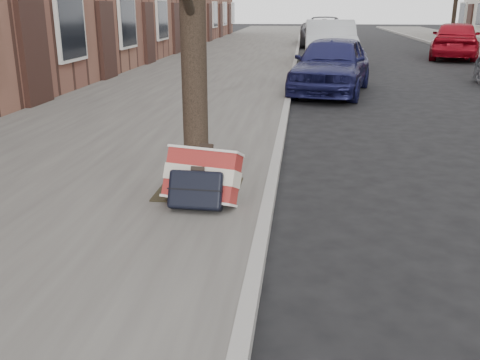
# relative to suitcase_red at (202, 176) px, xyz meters

# --- Properties ---
(ground) EXTENTS (120.00, 120.00, 0.00)m
(ground) POSITION_rel_suitcase_red_xyz_m (1.89, -0.81, -0.40)
(ground) COLOR black
(ground) RESTS_ON ground
(near_sidewalk) EXTENTS (5.00, 70.00, 0.12)m
(near_sidewalk) POSITION_rel_suitcase_red_xyz_m (-1.81, 14.19, -0.34)
(near_sidewalk) COLOR #67635D
(near_sidewalk) RESTS_ON ground
(dirt_patch) EXTENTS (0.85, 0.85, 0.02)m
(dirt_patch) POSITION_rel_suitcase_red_xyz_m (-0.11, 0.39, -0.27)
(dirt_patch) COLOR black
(dirt_patch) RESTS_ON near_sidewalk
(suitcase_red) EXTENTS (0.80, 0.56, 0.56)m
(suitcase_red) POSITION_rel_suitcase_red_xyz_m (0.00, 0.00, 0.00)
(suitcase_red) COLOR maroon
(suitcase_red) RESTS_ON near_sidewalk
(suitcase_navy) EXTENTS (0.53, 0.32, 0.41)m
(suitcase_navy) POSITION_rel_suitcase_red_xyz_m (-0.02, -0.19, -0.08)
(suitcase_navy) COLOR black
(suitcase_navy) RESTS_ON near_sidewalk
(car_near_front) EXTENTS (2.29, 4.15, 1.34)m
(car_near_front) POSITION_rel_suitcase_red_xyz_m (1.60, 8.05, 0.27)
(car_near_front) COLOR #181947
(car_near_front) RESTS_ON ground
(car_near_mid) EXTENTS (1.67, 4.67, 1.54)m
(car_near_mid) POSITION_rel_suitcase_red_xyz_m (1.79, 13.96, 0.37)
(car_near_mid) COLOR #B2B6BB
(car_near_mid) RESTS_ON ground
(car_near_back) EXTENTS (2.47, 5.29, 1.47)m
(car_near_back) POSITION_rel_suitcase_red_xyz_m (1.92, 23.57, 0.33)
(car_near_back) COLOR #333337
(car_near_back) RESTS_ON ground
(car_far_back) EXTENTS (2.76, 4.61, 1.47)m
(car_far_back) POSITION_rel_suitcase_red_xyz_m (6.75, 17.30, 0.34)
(car_far_back) COLOR maroon
(car_far_back) RESTS_ON ground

